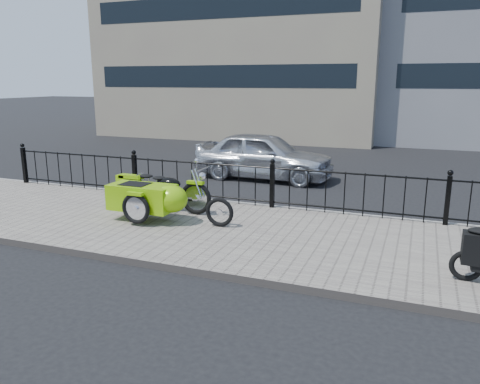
% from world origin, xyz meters
% --- Properties ---
extents(ground, '(120.00, 120.00, 0.00)m').
position_xyz_m(ground, '(0.00, 0.00, 0.00)').
color(ground, black).
rests_on(ground, ground).
extents(sidewalk, '(30.00, 3.80, 0.12)m').
position_xyz_m(sidewalk, '(0.00, -0.50, 0.06)').
color(sidewalk, slate).
rests_on(sidewalk, ground).
extents(curb, '(30.00, 0.10, 0.12)m').
position_xyz_m(curb, '(0.00, 1.44, 0.06)').
color(curb, gray).
rests_on(curb, ground).
extents(iron_fence, '(14.11, 0.11, 1.08)m').
position_xyz_m(iron_fence, '(0.00, 1.30, 0.59)').
color(iron_fence, black).
rests_on(iron_fence, sidewalk).
extents(building_tan, '(14.00, 8.01, 12.00)m').
position_xyz_m(building_tan, '(-6.00, 15.99, 6.00)').
color(building_tan, gray).
rests_on(building_tan, ground).
extents(motorcycle_sidecar, '(2.28, 1.48, 0.98)m').
position_xyz_m(motorcycle_sidecar, '(-1.92, -0.41, 0.59)').
color(motorcycle_sidecar, black).
rests_on(motorcycle_sidecar, sidewalk).
extents(spare_tire, '(0.57, 0.09, 0.56)m').
position_xyz_m(spare_tire, '(-0.51, -0.39, 0.40)').
color(spare_tire, black).
rests_on(spare_tire, sidewalk).
extents(sedan_car, '(4.10, 1.77, 1.38)m').
position_xyz_m(sedan_car, '(-1.32, 4.68, 0.69)').
color(sedan_car, silver).
rests_on(sedan_car, ground).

